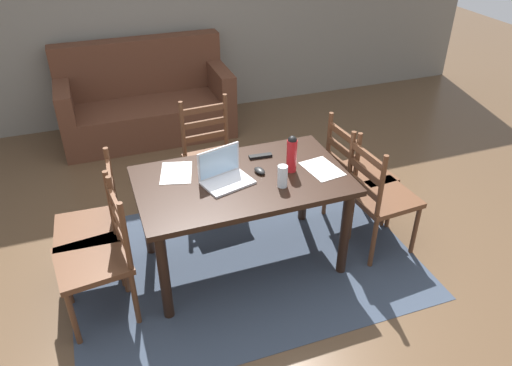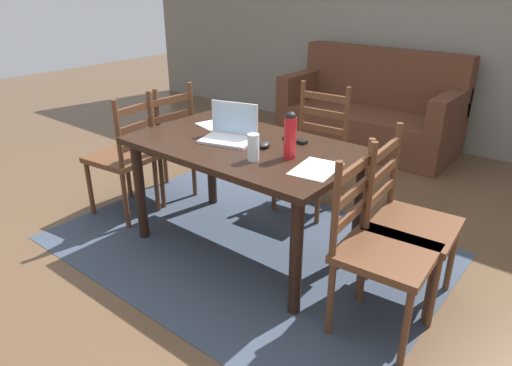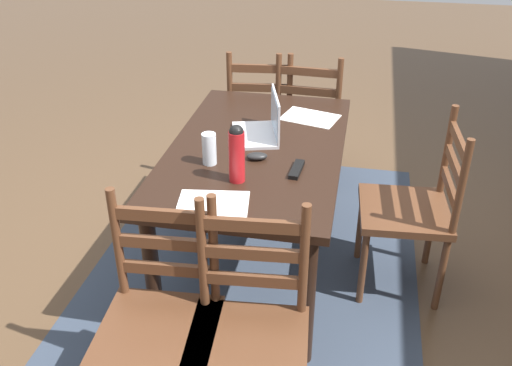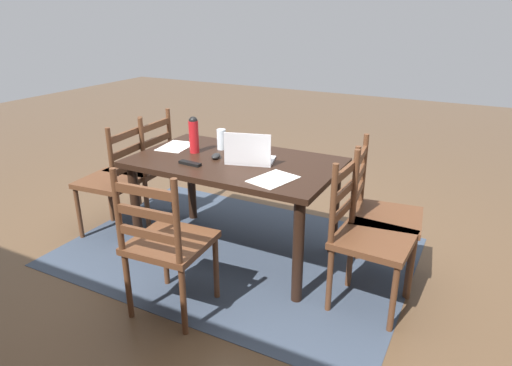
% 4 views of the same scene
% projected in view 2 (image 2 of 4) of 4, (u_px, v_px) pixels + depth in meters
% --- Properties ---
extents(ground_plane, '(14.00, 14.00, 0.00)m').
position_uv_depth(ground_plane, '(246.00, 246.00, 3.19)').
color(ground_plane, brown).
extents(area_rug, '(2.51, 1.77, 0.01)m').
position_uv_depth(area_rug, '(246.00, 246.00, 3.18)').
color(area_rug, '#333D4C').
rests_on(area_rug, ground).
extents(wall_back, '(8.00, 0.12, 2.70)m').
position_uv_depth(wall_back, '(430.00, 12.00, 4.69)').
color(wall_back, slate).
rests_on(wall_back, ground).
extents(dining_table, '(1.44, 0.85, 0.74)m').
position_uv_depth(dining_table, '(245.00, 159.00, 2.92)').
color(dining_table, black).
rests_on(dining_table, ground).
extents(chair_right_near, '(0.47, 0.47, 0.95)m').
position_uv_depth(chair_right_near, '(379.00, 249.00, 2.29)').
color(chair_right_near, '#56331E').
rests_on(chair_right_near, ground).
extents(chair_far_head, '(0.47, 0.47, 0.95)m').
position_uv_depth(chair_far_head, '(312.00, 151.00, 3.56)').
color(chair_far_head, '#56331E').
rests_on(chair_far_head, ground).
extents(chair_left_near, '(0.49, 0.49, 0.95)m').
position_uv_depth(chair_left_near, '(127.00, 156.00, 3.46)').
color(chair_left_near, '#56331E').
rests_on(chair_left_near, ground).
extents(chair_left_far, '(0.46, 0.46, 0.95)m').
position_uv_depth(chair_left_far, '(162.00, 145.00, 3.70)').
color(chair_left_far, '#56331E').
rests_on(chair_left_far, ground).
extents(chair_right_far, '(0.48, 0.48, 0.95)m').
position_uv_depth(chair_right_far, '(406.00, 223.00, 2.53)').
color(chair_right_far, '#56331E').
rests_on(chair_right_far, ground).
extents(couch, '(1.80, 0.80, 1.00)m').
position_uv_depth(couch, '(370.00, 113.00, 4.94)').
color(couch, '#512D1E').
rests_on(couch, ground).
extents(laptop, '(0.37, 0.30, 0.23)m').
position_uv_depth(laptop, '(231.00, 130.00, 2.94)').
color(laptop, silver).
rests_on(laptop, dining_table).
extents(water_bottle, '(0.07, 0.07, 0.27)m').
position_uv_depth(water_bottle, '(290.00, 134.00, 2.61)').
color(water_bottle, red).
rests_on(water_bottle, dining_table).
extents(drinking_glass, '(0.07, 0.07, 0.15)m').
position_uv_depth(drinking_glass, '(253.00, 147.00, 2.60)').
color(drinking_glass, silver).
rests_on(drinking_glass, dining_table).
extents(computer_mouse, '(0.08, 0.11, 0.03)m').
position_uv_depth(computer_mouse, '(265.00, 145.00, 2.82)').
color(computer_mouse, black).
rests_on(computer_mouse, dining_table).
extents(tv_remote, '(0.17, 0.06, 0.02)m').
position_uv_depth(tv_remote, '(295.00, 140.00, 2.92)').
color(tv_remote, black).
rests_on(tv_remote, dining_table).
extents(paper_stack_left, '(0.28, 0.34, 0.00)m').
position_uv_depth(paper_stack_left, '(221.00, 123.00, 3.28)').
color(paper_stack_left, white).
rests_on(paper_stack_left, dining_table).
extents(paper_stack_right, '(0.25, 0.32, 0.00)m').
position_uv_depth(paper_stack_right, '(316.00, 169.00, 2.51)').
color(paper_stack_right, white).
rests_on(paper_stack_right, dining_table).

